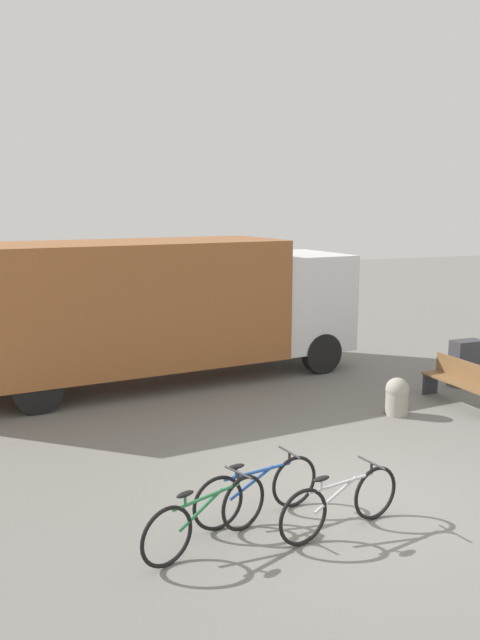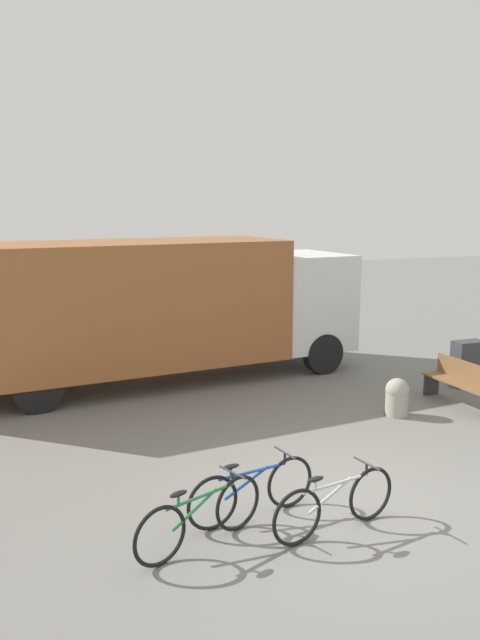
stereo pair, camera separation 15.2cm
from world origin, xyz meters
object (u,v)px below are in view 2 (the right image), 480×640
(delivery_truck, at_px, (157,304))
(utility_box, at_px, (468,364))
(park_bench, at_px, (464,382))
(bicycle_middle, at_px, (252,490))
(bicycle_near, at_px, (201,517))
(bicycle_far, at_px, (335,503))
(bollard_near_bench, at_px, (397,396))

(delivery_truck, bearing_deg, utility_box, -29.49)
(park_bench, bearing_deg, bicycle_middle, 114.03)
(bicycle_near, xyz_separation_m, bicycle_far, (1.52, -0.23, 0.00))
(bollard_near_bench, bearing_deg, utility_box, 23.47)
(bicycle_near, bearing_deg, bicycle_far, -30.46)
(delivery_truck, relative_size, bicycle_middle, 5.09)
(delivery_truck, relative_size, bicycle_near, 5.36)
(delivery_truck, relative_size, bicycle_far, 5.10)
(park_bench, height_order, bicycle_far, park_bench)
(delivery_truck, distance_m, park_bench, 6.22)
(delivery_truck, bearing_deg, bicycle_far, -91.58)
(park_bench, xyz_separation_m, utility_box, (0.97, 1.04, 0.02))
(bicycle_far, xyz_separation_m, bollard_near_bench, (2.98, 3.16, -0.00))
(delivery_truck, distance_m, bicycle_near, 6.79)
(bicycle_far, bearing_deg, bicycle_near, 160.08)
(bicycle_near, bearing_deg, bollard_near_bench, 11.32)
(utility_box, bearing_deg, bollard_near_bench, -156.53)
(bicycle_far, distance_m, utility_box, 6.84)
(park_bench, bearing_deg, delivery_truck, 51.20)
(delivery_truck, height_order, bicycle_middle, delivery_truck)
(bicycle_far, distance_m, bollard_near_bench, 4.35)
(bicycle_near, xyz_separation_m, utility_box, (6.91, 3.98, 0.12))
(delivery_truck, distance_m, bicycle_far, 6.96)
(bicycle_near, bearing_deg, bicycle_middle, 5.95)
(bicycle_far, bearing_deg, utility_box, 26.75)
(bollard_near_bench, height_order, utility_box, utility_box)
(park_bench, relative_size, bicycle_near, 1.05)
(delivery_truck, xyz_separation_m, park_bench, (4.89, -3.65, -1.19))
(park_bench, distance_m, bicycle_far, 5.44)
(bollard_near_bench, bearing_deg, delivery_truck, 133.35)
(bicycle_far, bearing_deg, bicycle_middle, 129.05)
(bicycle_near, relative_size, bicycle_far, 0.95)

